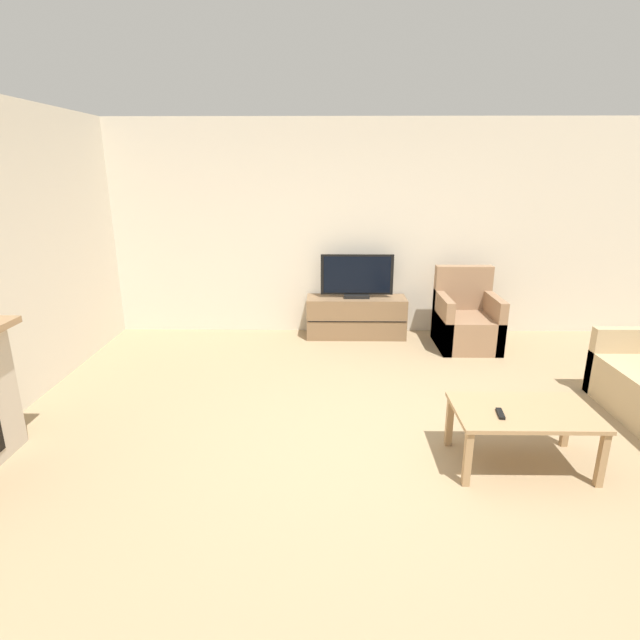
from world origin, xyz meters
TOP-DOWN VIEW (x-y plane):
  - ground_plane at (0.00, 0.00)m, footprint 24.00×24.00m
  - wall_back at (0.00, 3.02)m, footprint 12.00×0.06m
  - tv_stand at (-0.06, 2.75)m, footprint 1.26×0.42m
  - tv at (-0.06, 2.74)m, footprint 0.91×0.18m
  - armchair at (1.27, 2.41)m, footprint 0.70×0.76m
  - coffee_table at (0.99, -0.17)m, footprint 0.99×0.61m
  - remote at (0.79, -0.25)m, footprint 0.06×0.15m

SIDE VIEW (x-z plane):
  - ground_plane at x=0.00m, z-range 0.00..0.00m
  - tv_stand at x=-0.06m, z-range 0.00..0.52m
  - armchair at x=1.27m, z-range -0.17..0.78m
  - coffee_table at x=0.99m, z-range 0.17..0.61m
  - remote at x=0.79m, z-range 0.44..0.46m
  - tv at x=-0.06m, z-range 0.50..1.06m
  - wall_back at x=0.00m, z-range 0.00..2.70m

